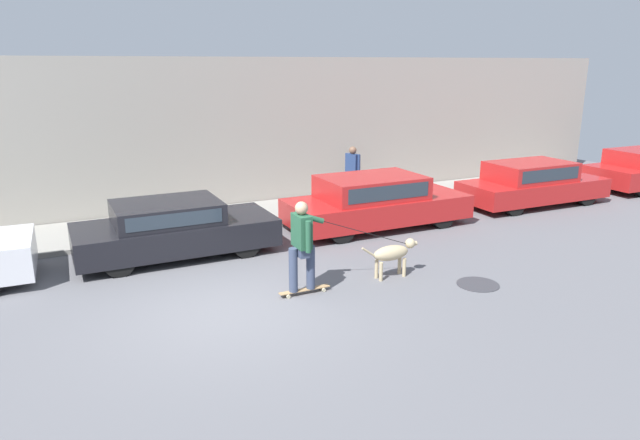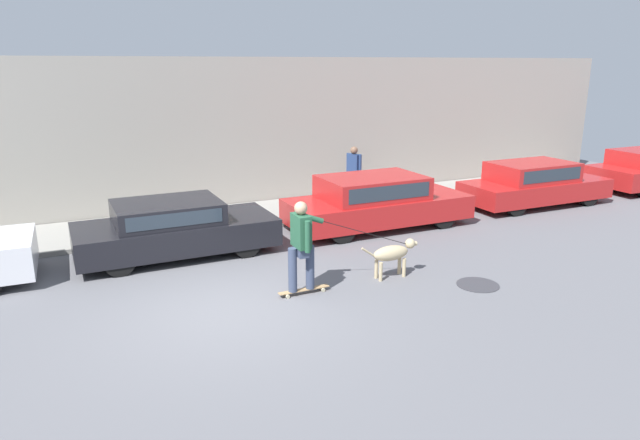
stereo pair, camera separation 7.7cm
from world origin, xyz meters
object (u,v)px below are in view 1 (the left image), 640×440
Objects in this scene: parked_car_1 at (174,229)px; dog at (393,253)px; parked_car_2 at (375,202)px; skateboarder at (303,242)px; pedestrian_with_bag at (353,170)px; parked_car_3 at (532,184)px.

dog is (3.46, -3.11, -0.11)m from parked_car_1.
parked_car_2 is (4.97, 0.00, 0.05)m from parked_car_1.
skateboarder is (-3.40, -3.13, 0.33)m from parked_car_2.
pedestrian_with_bag reaches higher than dog.
pedestrian_with_bag is (5.68, 2.40, 0.39)m from parked_car_1.
parked_car_1 is 4.97m from parked_car_2.
pedestrian_with_bag is (4.11, 5.53, 0.02)m from skateboarder.
skateboarder is at bearing 33.74° from pedestrian_with_bag.
parked_car_1 is 6.18m from pedestrian_with_bag.
skateboarder is (-8.67, -3.13, 0.35)m from parked_car_3.
pedestrian_with_bag reaches higher than parked_car_3.
parked_car_3 is at bearing -0.01° from parked_car_1.
dog is (-6.78, -3.11, -0.13)m from parked_car_3.
parked_car_1 is 4.65m from dog.
parked_car_2 is at bearing 42.37° from skateboarder.
dog is at bearing 0.22° from skateboarder.
parked_car_1 is at bearing -178.84° from parked_car_3.
parked_car_2 is 1.04× the size of parked_car_3.
parked_car_2 reaches higher than dog.
pedestrian_with_bag is at bearing 53.17° from skateboarder.
dog is at bearing 48.43° from pedestrian_with_bag.
dog is 1.95m from skateboarder.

